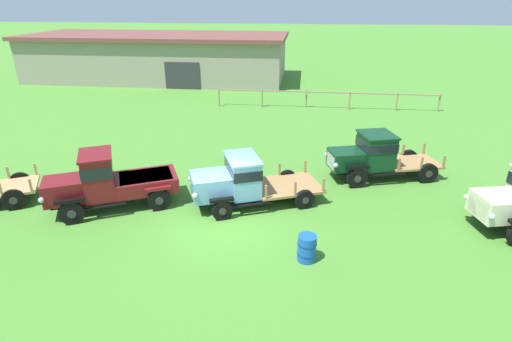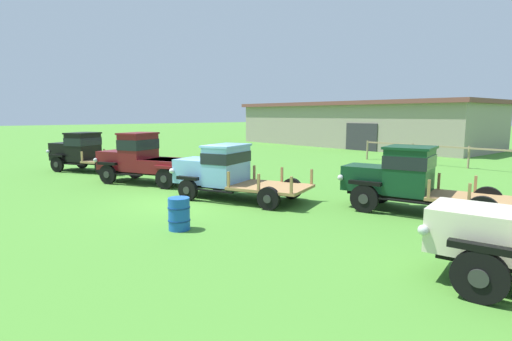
% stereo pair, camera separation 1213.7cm
% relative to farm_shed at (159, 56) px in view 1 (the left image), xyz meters
% --- Properties ---
extents(ground_plane, '(240.00, 240.00, 0.00)m').
position_rel_farm_shed_xyz_m(ground_plane, '(11.97, -27.46, -2.21)').
color(ground_plane, '#47842D').
extents(farm_shed, '(25.57, 10.19, 4.38)m').
position_rel_farm_shed_xyz_m(farm_shed, '(0.00, 0.00, 0.00)').
color(farm_shed, gray).
rests_on(farm_shed, ground).
extents(paddock_fence, '(16.50, 0.58, 1.33)m').
position_rel_farm_shed_xyz_m(paddock_fence, '(16.44, -10.19, -1.25)').
color(paddock_fence, '#997F60').
rests_on(paddock_fence, ground).
extents(vintage_truck_second_in_line, '(5.20, 3.66, 2.34)m').
position_rel_farm_shed_xyz_m(vintage_truck_second_in_line, '(7.23, -26.77, -1.06)').
color(vintage_truck_second_in_line, black).
rests_on(vintage_truck_second_in_line, ground).
extents(vintage_truck_midrow_center, '(5.59, 3.75, 2.05)m').
position_rel_farm_shed_xyz_m(vintage_truck_midrow_center, '(12.32, -25.92, -1.15)').
color(vintage_truck_midrow_center, black).
rests_on(vintage_truck_midrow_center, ground).
extents(vintage_truck_far_side, '(5.45, 3.07, 2.15)m').
position_rel_farm_shed_xyz_m(vintage_truck_far_side, '(17.94, -22.67, -1.06)').
color(vintage_truck_far_side, black).
rests_on(vintage_truck_far_side, ground).
extents(oil_drum_beside_row, '(0.62, 0.62, 0.90)m').
position_rel_farm_shed_xyz_m(oil_drum_beside_row, '(15.01, -29.39, -1.76)').
color(oil_drum_beside_row, '#1951B2').
rests_on(oil_drum_beside_row, ground).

